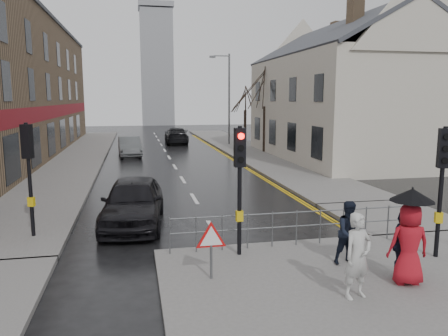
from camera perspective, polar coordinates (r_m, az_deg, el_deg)
name	(u,v)px	position (r m, az deg, el deg)	size (l,w,h in m)	color
ground	(234,262)	(11.64, 1.25, -12.23)	(120.00, 120.00, 0.00)	black
near_pavement	(422,312)	(9.83, 24.43, -16.79)	(10.00, 9.00, 0.14)	#605E5B
left_pavement	(79,155)	(34.06, -18.43, 1.58)	(4.00, 44.00, 0.14)	#605E5B
right_pavement	(242,148)	(36.90, 2.42, 2.58)	(4.00, 40.00, 0.14)	#605E5B
pavement_bridge_right	(392,216)	(16.77, 21.11, -5.92)	(4.00, 4.20, 0.14)	#605E5B
building_right_cream	(344,91)	(32.01, 15.37, 9.73)	(9.00, 16.40, 10.10)	beige
church_tower	(157,69)	(72.83, -8.76, 12.71)	(5.00, 5.00, 18.00)	gray
traffic_signal_near_left	(240,168)	(11.22, 2.07, -0.01)	(0.28, 0.27, 3.40)	black
traffic_signal_near_right	(442,169)	(12.36, 26.64, -0.13)	(0.34, 0.33, 3.40)	black
traffic_signal_far_left	(28,159)	(14.02, -24.19, 1.02)	(0.34, 0.33, 3.40)	black
guard_railing_front	(297,220)	(12.46, 9.48, -6.74)	(7.14, 0.04, 1.00)	#595B5E
warning_sign	(211,241)	(10.02, -1.69, -9.47)	(0.80, 0.07, 1.35)	#595B5E
street_lamp	(227,93)	(39.44, 0.42, 9.75)	(1.83, 0.25, 8.00)	#595B5E
tree_near	(265,87)	(34.06, 5.39, 10.55)	(2.40, 2.40, 6.58)	black
tree_far	(245,97)	(41.89, 2.80, 9.31)	(2.40, 2.40, 5.64)	black
pedestrian_a	(358,256)	(9.51, 17.05, -10.92)	(0.66, 0.43, 1.80)	#B7B7B2
pedestrian_b	(350,233)	(11.37, 16.14, -8.11)	(0.77, 0.60, 1.59)	black
pedestrian_with_umbrella	(410,234)	(10.50, 23.08, -7.91)	(0.98, 0.96, 2.16)	#AA131F
pedestrian_d	(401,244)	(10.95, 22.15, -9.23)	(0.91, 0.38, 1.55)	black
car_parked	(133,202)	(14.96, -11.78, -4.33)	(1.92, 4.77, 1.62)	black
car_mid	(130,147)	(33.05, -12.23, 2.76)	(1.52, 4.37, 1.44)	#4E5254
car_far	(176,136)	(41.74, -6.26, 4.24)	(2.13, 5.25, 1.52)	black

